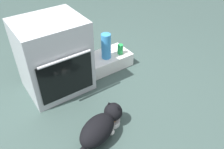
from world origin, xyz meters
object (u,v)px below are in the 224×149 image
at_px(soda_can, 120,49).
at_px(pantry_cabinet, 107,61).
at_px(food_bowl, 112,121).
at_px(water_bottle, 106,46).
at_px(oven, 54,56).
at_px(cat, 100,127).

bearing_deg(soda_can, pantry_cabinet, 157.20).
xyz_separation_m(food_bowl, soda_can, (0.62, 0.72, 0.19)).
bearing_deg(soda_can, water_bottle, 172.04).
relative_size(oven, water_bottle, 2.56).
bearing_deg(oven, water_bottle, -2.81).
xyz_separation_m(food_bowl, water_bottle, (0.43, 0.74, 0.28)).
bearing_deg(oven, cat, -89.24).
relative_size(cat, water_bottle, 2.49).
relative_size(pantry_cabinet, soda_can, 4.68).
height_order(oven, pantry_cabinet, oven).
relative_size(pantry_cabinet, cat, 0.75).
bearing_deg(water_bottle, oven, 177.19).
bearing_deg(food_bowl, oven, 102.93).
height_order(food_bowl, soda_can, soda_can).
distance_m(food_bowl, cat, 0.20).
distance_m(oven, water_bottle, 0.61).
relative_size(pantry_cabinet, food_bowl, 3.93).
bearing_deg(soda_can, oven, 175.99).
bearing_deg(food_bowl, water_bottle, 59.80).
relative_size(oven, pantry_cabinet, 1.37).
height_order(cat, water_bottle, water_bottle).
height_order(oven, food_bowl, oven).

